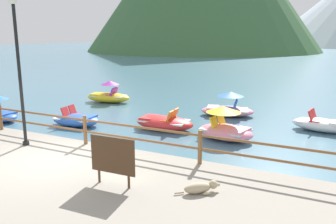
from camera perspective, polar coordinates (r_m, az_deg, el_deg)
ground_plane at (r=47.75m, az=17.62°, el=7.36°), size 200.00×200.00×0.00m
dock_railing at (r=11.61m, az=-13.36°, el=-2.36°), size 23.92×0.12×0.95m
lamp_post at (r=11.77m, az=-23.19°, el=7.98°), size 0.28×0.28×4.64m
sign_board at (r=8.31m, az=-8.97°, el=-7.09°), size 1.18×0.09×1.19m
dog_resting at (r=8.11m, az=5.31°, el=-12.13°), size 0.87×0.74×0.26m
pedal_boat_1 at (r=20.64m, az=-9.68°, el=2.67°), size 2.76×1.61×1.26m
pedal_boat_2 at (r=13.40m, az=9.30°, el=-2.57°), size 2.41×1.78×1.25m
pedal_boat_3 at (r=15.64m, az=23.59°, el=-1.85°), size 2.37×1.42×0.86m
pedal_boat_4 at (r=14.59m, az=-0.65°, el=-1.71°), size 2.57×1.39×0.88m
pedal_boat_5 at (r=17.21m, az=9.66°, el=0.64°), size 2.79×1.95×1.19m
pedal_boat_6 at (r=15.72m, az=-14.70°, el=-1.19°), size 2.31×1.50×0.84m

